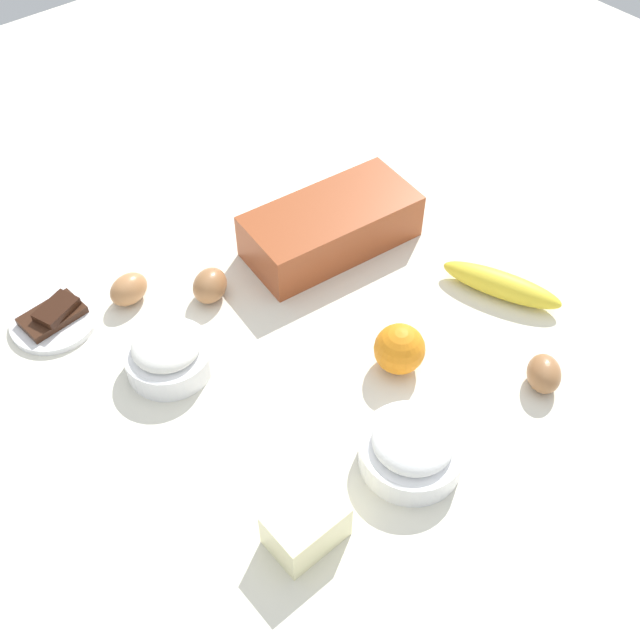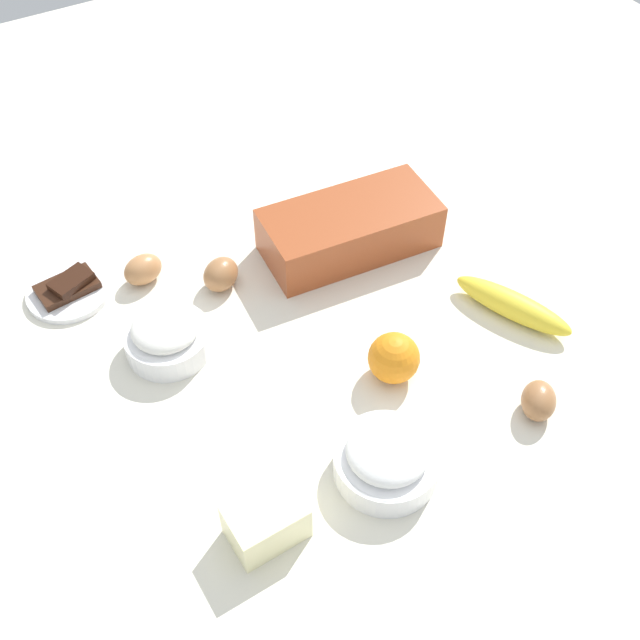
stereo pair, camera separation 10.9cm
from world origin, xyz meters
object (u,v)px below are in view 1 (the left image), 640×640
butter_block (306,526)px  egg_near_butter (129,289)px  flour_bowl (168,354)px  egg_loose (210,286)px  banana (501,285)px  loaf_pan (331,226)px  orange_fruit (399,349)px  egg_beside_bowl (544,374)px  chocolate_plate (54,318)px  sugar_bowl (412,448)px

butter_block → egg_near_butter: bearing=85.4°
flour_bowl → egg_loose: size_ratio=1.98×
banana → egg_loose: egg_loose is taller
loaf_pan → egg_loose: 0.22m
loaf_pan → orange_fruit: (-0.09, -0.26, -0.01)m
flour_bowl → egg_beside_bowl: flour_bowl is taller
butter_block → egg_beside_bowl: (0.40, -0.03, -0.01)m
chocolate_plate → orange_fruit: bearing=-48.7°
sugar_bowl → egg_near_butter: 0.50m
flour_bowl → banana: (0.47, -0.20, -0.01)m
banana → orange_fruit: (-0.22, -0.00, 0.02)m
loaf_pan → orange_fruit: loaf_pan is taller
flour_bowl → butter_block: (-0.01, -0.33, -0.00)m
butter_block → chocolate_plate: size_ratio=0.69×
sugar_bowl → banana: bearing=21.8°
flour_bowl → orange_fruit: 0.33m
egg_loose → chocolate_plate: (-0.21, 0.11, -0.01)m
orange_fruit → sugar_bowl: bearing=-127.8°
flour_bowl → banana: bearing=-23.2°
egg_loose → butter_block: bearing=-108.8°
sugar_bowl → banana: (0.32, 0.13, -0.01)m
flour_bowl → sugar_bowl: size_ratio=0.92×
banana → egg_near_butter: bearing=141.6°
flour_bowl → orange_fruit: orange_fruit is taller
chocolate_plate → loaf_pan: bearing=-17.2°
flour_bowl → egg_loose: flour_bowl is taller
egg_near_butter → chocolate_plate: egg_near_butter is taller
sugar_bowl → egg_loose: size_ratio=2.16×
sugar_bowl → butter_block: size_ratio=1.50×
sugar_bowl → loaf_pan: bearing=63.9°
banana → egg_loose: size_ratio=3.03×
flour_bowl → egg_near_butter: bearing=81.0°
loaf_pan → sugar_bowl: 0.42m
sugar_bowl → egg_loose: bearing=94.6°
butter_block → chocolate_plate: 0.52m
banana → egg_beside_bowl: bearing=-119.7°
sugar_bowl → banana: 0.34m
flour_bowl → egg_beside_bowl: (0.38, -0.36, -0.01)m
egg_near_butter → butter_block: bearing=-94.6°
loaf_pan → orange_fruit: bearing=-103.7°
sugar_bowl → egg_beside_bowl: bearing=-7.0°
egg_beside_bowl → butter_block: bearing=175.6°
egg_beside_bowl → orange_fruit: bearing=130.9°
chocolate_plate → egg_loose: bearing=-26.5°
chocolate_plate → egg_beside_bowl: bearing=-48.8°
butter_block → egg_near_butter: butter_block is taller
sugar_bowl → orange_fruit: size_ratio=1.85×
sugar_bowl → egg_near_butter: bearing=105.3°
loaf_pan → banana: (0.13, -0.25, -0.02)m
orange_fruit → egg_beside_bowl: 0.20m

